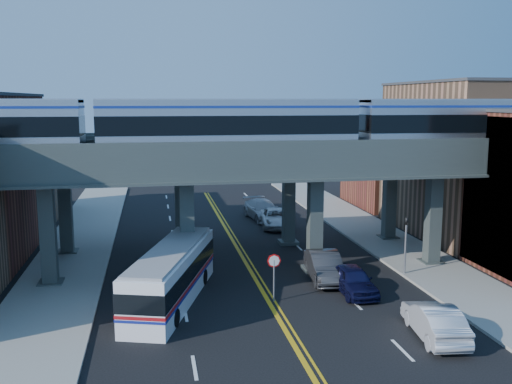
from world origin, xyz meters
TOP-DOWN VIEW (x-y plane):
  - ground at (0.00, 0.00)m, footprint 120.00×120.00m
  - sidewalk_west at (-11.50, 10.00)m, footprint 5.00×70.00m
  - sidewalk_east at (11.50, 10.00)m, footprint 5.00×70.00m
  - building_west_c at (-18.50, 29.00)m, footprint 8.00×10.00m
  - building_east_b at (18.50, 16.00)m, footprint 8.00×14.00m
  - building_east_c at (18.50, 29.00)m, footprint 8.00×10.00m
  - mural_panel at (14.55, 4.00)m, footprint 0.10×9.50m
  - elevated_viaduct_near at (0.00, 8.00)m, footprint 52.00×3.60m
  - elevated_viaduct_far at (0.00, 15.00)m, footprint 52.00×3.60m
  - transit_train at (-1.42, 8.00)m, footprint 47.12×2.95m
  - stop_sign at (0.30, 3.00)m, footprint 0.76×0.09m
  - traffic_signal at (9.20, 6.00)m, footprint 0.15×0.18m
  - transit_bus at (-5.10, 3.99)m, footprint 5.51×11.03m
  - car_lane_a at (4.95, 3.49)m, footprint 1.84×4.50m
  - car_lane_b at (4.10, 6.08)m, footprint 2.28×5.26m
  - car_lane_c at (4.33, 20.91)m, footprint 2.96×5.66m
  - car_lane_d at (3.84, 24.18)m, footprint 3.17×6.24m
  - car_parked_curb at (6.50, -2.96)m, footprint 2.29×5.02m

SIDE VIEW (x-z plane):
  - ground at x=0.00m, z-range 0.00..0.00m
  - sidewalk_west at x=-11.50m, z-range 0.00..0.16m
  - sidewalk_east at x=11.50m, z-range 0.00..0.16m
  - car_lane_c at x=4.33m, z-range 0.00..1.52m
  - car_lane_a at x=4.95m, z-range 0.00..1.53m
  - car_parked_curb at x=6.50m, z-range 0.00..1.60m
  - car_lane_b at x=4.10m, z-range 0.00..1.68m
  - car_lane_d at x=3.84m, z-range 0.00..1.74m
  - transit_bus at x=-5.10m, z-range 0.04..2.82m
  - stop_sign at x=0.30m, z-range 0.44..3.07m
  - traffic_signal at x=9.20m, z-range 0.25..4.35m
  - building_west_c at x=-18.50m, z-range 0.00..8.00m
  - building_east_c at x=18.50m, z-range 0.00..9.00m
  - mural_panel at x=14.55m, z-range 0.00..9.50m
  - building_east_b at x=18.50m, z-range 0.00..12.00m
  - elevated_viaduct_near at x=0.00m, z-range 2.77..10.17m
  - elevated_viaduct_far at x=0.00m, z-range 2.77..10.17m
  - transit_train at x=-1.42m, z-range 7.54..10.98m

